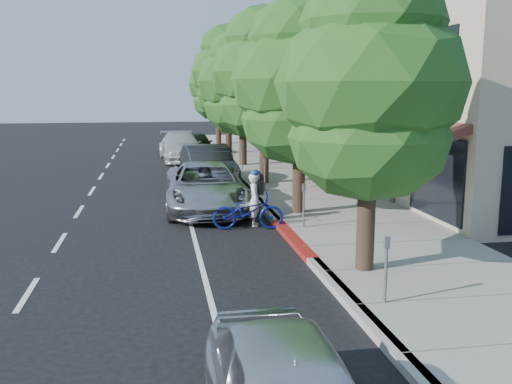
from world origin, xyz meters
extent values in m
plane|color=black|center=(0.00, 0.00, 0.00)|extent=(120.00, 120.00, 0.00)
cube|color=gray|center=(2.30, 8.00, 0.07)|extent=(4.60, 56.00, 0.15)
cube|color=#9E998E|center=(0.00, 8.00, 0.07)|extent=(0.30, 56.00, 0.15)
cube|color=maroon|center=(0.00, 1.00, 0.07)|extent=(0.32, 4.00, 0.15)
cube|color=#BBA590|center=(9.60, 18.00, 3.50)|extent=(10.00, 36.00, 7.00)
cylinder|color=black|center=(0.90, -2.00, 1.19)|extent=(0.40, 0.40, 2.37)
ellipsoid|color=#174C17|center=(0.90, -2.00, 3.05)|extent=(3.47, 3.47, 2.77)
ellipsoid|color=#174C17|center=(0.90, -2.00, 4.20)|extent=(4.08, 4.08, 3.26)
ellipsoid|color=#174C17|center=(0.90, -2.00, 5.42)|extent=(3.06, 3.06, 2.45)
cylinder|color=black|center=(0.90, 4.00, 1.23)|extent=(0.40, 0.40, 2.46)
ellipsoid|color=#174C17|center=(0.90, 4.00, 3.16)|extent=(3.74, 3.74, 2.99)
ellipsoid|color=#174C17|center=(0.90, 4.00, 4.36)|extent=(4.40, 4.40, 3.52)
ellipsoid|color=#174C17|center=(0.90, 4.00, 5.62)|extent=(3.30, 3.30, 2.64)
cylinder|color=black|center=(0.90, 10.00, 1.34)|extent=(0.40, 0.40, 2.68)
ellipsoid|color=#174C17|center=(0.90, 10.00, 3.44)|extent=(3.83, 3.83, 3.06)
ellipsoid|color=#174C17|center=(0.90, 10.00, 4.74)|extent=(4.51, 4.51, 3.60)
ellipsoid|color=#174C17|center=(0.90, 10.00, 6.12)|extent=(3.38, 3.38, 2.70)
cylinder|color=black|center=(0.90, 16.00, 1.26)|extent=(0.40, 0.40, 2.53)
ellipsoid|color=#174C17|center=(0.90, 16.00, 3.25)|extent=(4.10, 4.10, 3.28)
ellipsoid|color=#174C17|center=(0.90, 16.00, 4.48)|extent=(4.82, 4.82, 3.86)
ellipsoid|color=#174C17|center=(0.90, 16.00, 5.78)|extent=(3.62, 3.62, 2.89)
cylinder|color=black|center=(0.90, 22.00, 1.45)|extent=(0.40, 0.40, 2.90)
ellipsoid|color=#174C17|center=(0.90, 22.00, 3.73)|extent=(3.96, 3.96, 3.17)
ellipsoid|color=#174C17|center=(0.90, 22.00, 5.14)|extent=(4.66, 4.66, 3.72)
ellipsoid|color=#174C17|center=(0.90, 22.00, 6.63)|extent=(3.49, 3.49, 2.79)
cylinder|color=black|center=(0.90, 28.00, 1.26)|extent=(0.40, 0.40, 2.52)
ellipsoid|color=#174C17|center=(0.90, 28.00, 3.24)|extent=(3.71, 3.71, 2.97)
ellipsoid|color=#174C17|center=(0.90, 28.00, 4.47)|extent=(4.36, 4.36, 3.49)
ellipsoid|color=#174C17|center=(0.90, 28.00, 5.77)|extent=(3.27, 3.27, 2.62)
imported|color=silver|center=(-0.70, 3.00, 0.80)|extent=(0.47, 0.64, 1.60)
imported|color=navy|center=(-0.98, 2.59, 0.54)|extent=(2.14, 0.95, 1.09)
imported|color=#B5B5BA|center=(-1.96, 5.50, 0.80)|extent=(2.78, 5.80, 1.60)
imported|color=#232629|center=(-1.43, 10.58, 0.85)|extent=(2.24, 5.30, 1.70)
imported|color=#BABABA|center=(-2.20, 19.42, 0.80)|extent=(2.61, 5.65, 1.60)
imported|color=black|center=(-1.17, 21.50, 0.74)|extent=(2.31, 4.54, 1.48)
imported|color=black|center=(3.92, 10.11, 0.96)|extent=(0.99, 0.96, 1.61)
camera|label=1|loc=(-3.53, -13.51, 4.06)|focal=40.00mm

